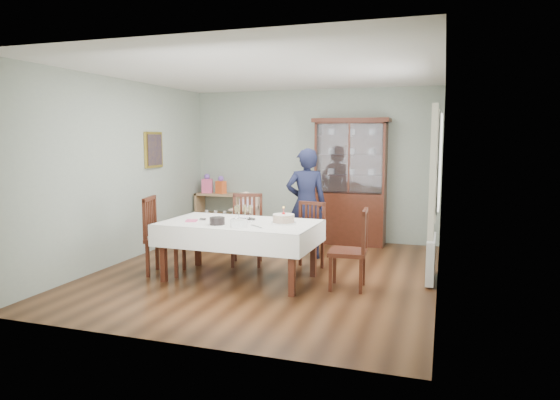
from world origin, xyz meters
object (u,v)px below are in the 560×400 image
at_px(china_cabinet, 351,180).
at_px(high_chair, 246,228).
at_px(sideboard, 220,214).
at_px(chair_far_left, 247,244).
at_px(chair_far_right, 307,250).
at_px(woman, 306,204).
at_px(birthday_cake, 284,219).
at_px(chair_end_right, 349,265).
at_px(champagne_tray, 243,216).
at_px(dining_table, 240,250).
at_px(chair_end_left, 165,251).
at_px(gift_bag_pink, 207,184).
at_px(gift_bag_orange, 221,186).

xyz_separation_m(china_cabinet, high_chair, (-1.49, -1.14, -0.74)).
distance_m(china_cabinet, sideboard, 2.60).
xyz_separation_m(chair_far_left, chair_far_right, (0.91, -0.02, -0.02)).
distance_m(chair_far_left, woman, 1.10).
relative_size(woman, birthday_cake, 5.33).
distance_m(china_cabinet, chair_far_right, 2.10).
relative_size(china_cabinet, birthday_cake, 6.87).
xyz_separation_m(chair_end_right, high_chair, (-1.96, 1.48, 0.09)).
xyz_separation_m(champagne_tray, birthday_cake, (0.58, -0.06, -0.00)).
bearing_deg(dining_table, chair_end_left, -176.57).
height_order(woman, champagne_tray, woman).
height_order(birthday_cake, gift_bag_pink, gift_bag_pink).
height_order(chair_far_left, woman, woman).
bearing_deg(woman, dining_table, 49.86).
distance_m(china_cabinet, gift_bag_pink, 2.75).
relative_size(china_cabinet, chair_far_right, 2.31).
height_order(china_cabinet, gift_bag_pink, china_cabinet).
height_order(china_cabinet, chair_far_left, china_cabinet).
bearing_deg(woman, champagne_tray, 47.91).
distance_m(chair_far_right, woman, 0.88).
bearing_deg(chair_far_right, dining_table, -123.90).
relative_size(champagne_tray, gift_bag_pink, 0.89).
xyz_separation_m(chair_end_left, gift_bag_orange, (-0.42, 2.72, 0.64)).
height_order(high_chair, birthday_cake, high_chair).
height_order(chair_far_left, chair_end_right, chair_far_left).
height_order(chair_far_left, champagne_tray, chair_far_left).
bearing_deg(gift_bag_orange, gift_bag_pink, 180.00).
bearing_deg(chair_end_right, chair_far_left, -117.90).
relative_size(chair_end_left, chair_end_right, 1.07).
bearing_deg(gift_bag_orange, high_chair, -49.59).
xyz_separation_m(china_cabinet, gift_bag_orange, (-2.46, 0.00, -0.17)).
xyz_separation_m(china_cabinet, gift_bag_pink, (-2.75, 0.00, -0.16)).
xyz_separation_m(high_chair, gift_bag_pink, (-1.26, 1.14, 0.58)).
distance_m(china_cabinet, birthday_cake, 2.63).
bearing_deg(dining_table, china_cabinet, 70.05).
relative_size(high_chair, gift_bag_orange, 2.96).
bearing_deg(chair_far_left, chair_end_left, -153.28).
relative_size(high_chair, champagne_tray, 3.05).
height_order(chair_far_right, high_chair, high_chair).
distance_m(dining_table, chair_end_right, 1.44).
relative_size(sideboard, woman, 0.53).
bearing_deg(champagne_tray, high_chair, 110.71).
distance_m(chair_far_right, chair_end_right, 1.02).
xyz_separation_m(sideboard, woman, (2.05, -1.28, 0.44)).
bearing_deg(woman, gift_bag_pink, -48.75).
bearing_deg(champagne_tray, gift_bag_pink, 125.21).
bearing_deg(gift_bag_orange, chair_end_right, -41.80).
bearing_deg(chair_end_left, chair_far_left, -59.81).
xyz_separation_m(chair_end_left, champagne_tray, (1.08, 0.20, 0.51)).
bearing_deg(gift_bag_orange, dining_table, -60.61).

